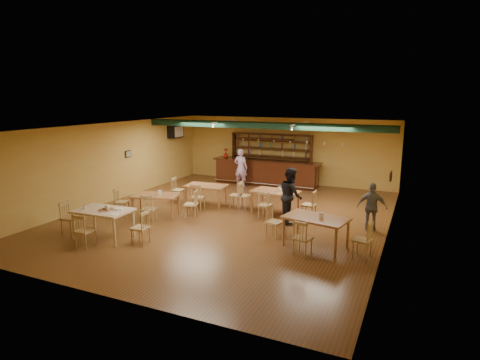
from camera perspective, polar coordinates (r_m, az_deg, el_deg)
The scene contains 23 objects.
floor at distance 13.62m, azimuth -1.54°, elevation -5.17°, with size 12.00×12.00×0.00m, color #4E3316.
ceiling_beam at distance 15.63m, azimuth 2.93°, elevation 7.74°, with size 10.00×0.30×0.25m, color black.
track_rail_left at distance 16.90m, azimuth -2.06°, elevation 8.29°, with size 0.05×2.50×0.05m, color silver.
track_rail_right at distance 15.75m, azimuth 8.53°, elevation 7.91°, with size 0.05×2.50×0.05m, color silver.
ac_unit at distance 19.14m, azimuth -9.09°, elevation 6.78°, with size 0.34×0.70×0.48m, color silver.
picture_left at distance 16.75m, azimuth -15.53°, elevation 3.57°, with size 0.04×0.34×0.28m, color black.
picture_right at distance 12.44m, azimuth 20.56°, elevation 0.51°, with size 0.04×0.34×0.28m, color black.
bar_counter at distance 18.33m, azimuth 3.69°, elevation 1.06°, with size 4.97×0.85×1.13m, color #35150A.
back_bar_hutch at distance 18.82m, azimuth 4.40°, elevation 3.10°, with size 3.85×0.40×2.28m, color #35150A.
poinsettia at distance 19.01m, azimuth -2.04°, elevation 3.84°, with size 0.24×0.24×0.43m, color #A31A0F.
dining_table_a at distance 15.04m, azimuth -4.80°, elevation -2.10°, with size 1.48×0.89×0.74m, color #965D35.
dining_table_b at distance 13.98m, azimuth 4.98°, elevation -3.10°, with size 1.56×0.94×0.78m, color #965D35.
dining_table_c at distance 13.83m, azimuth -11.78°, elevation -3.54°, with size 1.50×0.90×0.75m, color #965D35.
dining_table_d at distance 11.05m, azimuth 10.61°, elevation -7.22°, with size 1.64×0.99×0.82m, color #965D35.
near_table at distance 12.12m, azimuth -18.70°, elevation -5.90°, with size 1.57×1.01×0.84m, color beige.
pizza_tray at distance 11.93m, azimuth -18.44°, elevation -4.02°, with size 0.40×0.40×0.01m, color silver.
parmesan_shaker at distance 12.22m, azimuth -21.12°, elevation -3.61°, with size 0.07×0.07×0.11m, color #EAE5C6.
napkin_stack at distance 11.90m, azimuth -16.72°, elevation -3.91°, with size 0.20×0.15×0.03m, color white.
pizza_server at distance 11.85m, azimuth -17.66°, elevation -4.02°, with size 0.32×0.09×0.00m, color silver.
side_plate at distance 11.44m, azimuth -17.33°, elevation -4.62°, with size 0.22×0.22×0.01m, color white.
patron_bar at distance 17.86m, azimuth 0.11°, elevation 1.73°, with size 0.62×0.41×1.70m, color #9954B6.
patron_right_a at distance 12.87m, azimuth 7.19°, elevation -2.15°, with size 0.87×0.67×1.78m, color black.
patron_right_b at distance 12.66m, azimuth 18.16°, elevation -3.65°, with size 0.85×0.36×1.46m, color slate.
Camera 1 is at (5.71, -11.71, 3.97)m, focal length 30.19 mm.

